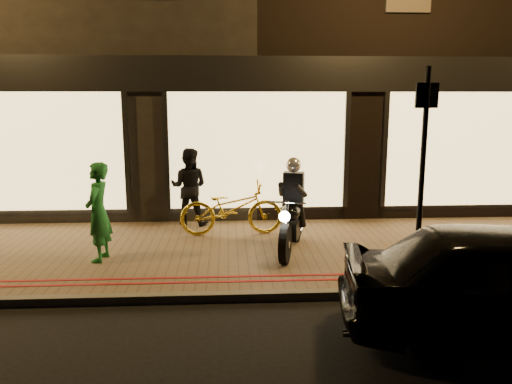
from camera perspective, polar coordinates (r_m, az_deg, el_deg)
ground at (r=6.85m, az=2.16°, el=-12.41°), size 90.00×90.00×0.00m
sidewalk at (r=8.70m, az=0.92°, el=-6.85°), size 50.00×4.00×0.12m
kerb_stone at (r=6.87m, az=2.13°, el=-11.78°), size 50.00×0.14×0.12m
red_kerb_lines at (r=7.31m, az=1.76°, el=-9.82°), size 50.00×0.26×0.01m
building_row at (r=15.34m, az=-1.02°, el=16.62°), size 48.00×10.11×8.50m
motorcycle at (r=8.43m, az=4.11°, el=-2.69°), size 0.79×1.90×1.59m
sign_post at (r=7.53m, az=18.53°, el=3.37°), size 0.35×0.09×3.00m
bicycle_gold at (r=9.44m, az=-2.81°, el=-1.87°), size 1.98×0.80×1.02m
person_green at (r=8.26m, az=-17.59°, el=-2.20°), size 0.43×0.61×1.58m
person_dark at (r=10.19m, az=-7.67°, el=0.60°), size 0.85×0.72×1.57m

